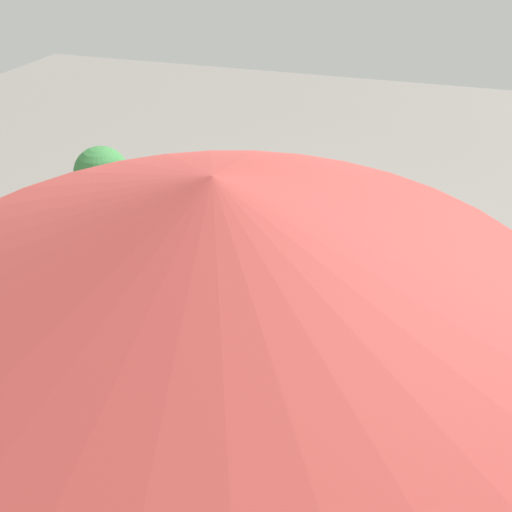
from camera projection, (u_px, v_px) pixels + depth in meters
name	position (u px, v px, depth m)	size (l,w,h in m)	color
ground_plane	(256.00, 285.00, 5.21)	(16.00, 16.00, 0.00)	gray
round_bed	(256.00, 260.00, 5.04)	(2.15, 2.15, 0.59)	#38478C
throw_pillow_0	(339.00, 245.00, 4.57)	(0.52, 0.40, 0.19)	white
throw_pillow_1	(303.00, 197.00, 5.37)	(0.48, 0.28, 0.14)	white
patio_chair	(443.00, 376.00, 3.45)	(0.71, 0.70, 0.98)	#333338
patio_umbrella	(216.00, 246.00, 1.44)	(2.20, 2.20, 2.60)	#262628
planter	(104.00, 182.00, 5.99)	(0.63, 0.63, 0.94)	brown
side_table	(502.00, 349.00, 4.11)	(0.40, 0.40, 0.48)	#B7B7BC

